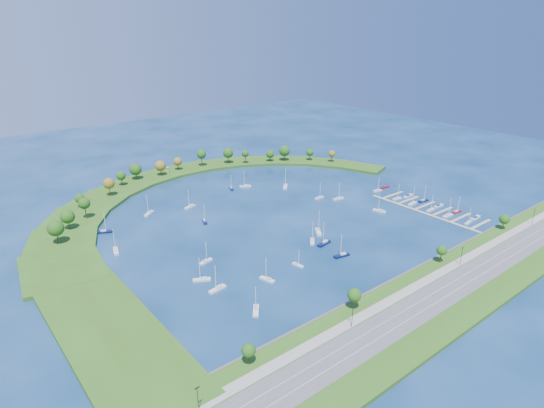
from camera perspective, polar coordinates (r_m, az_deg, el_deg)
ground at (r=296.38m, az=-0.15°, el=-1.22°), size 700.00×700.00×0.00m
south_shoreline at (r=223.83m, az=20.17°, el=-10.44°), size 420.00×43.10×11.60m
breakwater at (r=311.85m, az=-12.48°, el=-0.37°), size 286.74×247.64×2.00m
breakwater_trees at (r=355.10m, az=-11.10°, el=4.05°), size 239.97×89.88×14.45m
harbor_tower at (r=382.12m, az=-12.87°, el=4.17°), size 2.60×2.60×4.17m
dock_system at (r=318.79m, az=19.03°, el=-0.71°), size 24.28×82.00×1.60m
moored_boat_0 at (r=270.92m, az=5.78°, el=-3.38°), size 7.75×9.30×14.02m
moored_boat_1 at (r=307.47m, az=13.24°, el=-0.77°), size 4.83×8.85×12.53m
moored_boat_2 at (r=286.85m, az=-20.11°, el=-3.22°), size 8.69×6.12×12.58m
moored_boat_3 at (r=286.50m, az=-8.40°, el=-2.10°), size 5.11×8.24×11.74m
moored_boat_4 at (r=200.32m, az=-2.02°, el=-13.05°), size 7.23×8.21×12.62m
moored_boat_5 at (r=239.68m, az=-8.26°, el=-7.03°), size 8.09×3.74×11.47m
moored_boat_6 at (r=310.77m, az=-10.19°, el=-0.28°), size 8.93×4.89×12.65m
moored_boat_7 at (r=259.08m, az=5.04°, el=-4.59°), size 7.26×7.53×12.01m
moored_boat_8 at (r=257.22m, az=6.51°, el=-4.83°), size 9.78×3.99×13.96m
moored_boat_9 at (r=345.58m, az=-3.34°, el=2.28°), size 8.55×6.48×12.57m
moored_boat_10 at (r=215.89m, az=-6.81°, el=-10.40°), size 9.35×3.77×13.36m
moored_boat_11 at (r=344.50m, az=1.68°, el=2.26°), size 8.93×9.12×14.66m
moored_boat_12 at (r=341.57m, az=-5.11°, el=1.99°), size 4.81×8.02×11.41m
moored_boat_13 at (r=224.11m, az=-8.74°, el=-9.22°), size 8.56×6.14×12.43m
moored_boat_14 at (r=261.37m, az=-18.88°, el=-5.50°), size 4.98×9.28×13.14m
moored_boat_15 at (r=305.67m, az=-15.07°, el=-1.08°), size 8.73×7.43×13.25m
moored_boat_16 at (r=323.56m, az=8.24°, el=0.73°), size 8.60×3.46×12.28m
moored_boat_17 at (r=323.69m, az=5.90°, el=0.84°), size 7.72×2.44×11.23m
moored_boat_18 at (r=234.52m, az=3.23°, el=-7.52°), size 2.78×6.74×9.62m
moored_boat_19 at (r=221.71m, az=-0.60°, el=-9.32°), size 4.29×8.31×11.76m
moored_boat_20 at (r=245.66m, az=8.68°, el=-6.29°), size 9.30×4.23×13.20m
docked_boat_0 at (r=306.72m, az=23.25°, el=-2.08°), size 7.25×2.93×10.36m
docked_boat_1 at (r=315.92m, az=24.01°, el=-1.57°), size 9.38×3.25×1.88m
docked_boat_2 at (r=312.62m, az=21.07°, el=-1.31°), size 8.56×2.88×12.39m
docked_boat_3 at (r=321.29m, az=22.04°, el=-0.85°), size 7.77×2.83×11.18m
docked_boat_4 at (r=318.45m, az=19.17°, el=-0.65°), size 7.75×2.63×11.21m
docked_boat_5 at (r=327.34m, az=20.05°, el=-0.21°), size 8.38×2.36×1.71m
docked_boat_6 at (r=325.49m, az=17.09°, el=0.09°), size 8.81×3.40×12.62m
docked_boat_7 at (r=333.06m, az=18.34°, el=0.43°), size 8.29×3.38×11.83m
docked_boat_8 at (r=332.16m, az=15.32°, el=0.71°), size 7.79×2.84×11.20m
docked_boat_9 at (r=339.44m, az=16.60°, el=0.99°), size 9.72×3.84×1.93m
docked_boat_10 at (r=344.80m, az=13.01°, el=1.70°), size 7.54×3.19×10.74m
docked_boat_11 at (r=353.13m, az=13.85°, el=2.05°), size 8.56×2.59×1.74m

